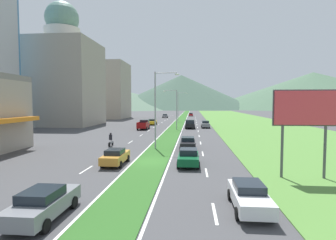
{
  "coord_description": "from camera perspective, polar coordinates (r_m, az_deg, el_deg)",
  "views": [
    {
      "loc": [
        3.93,
        -25.53,
        5.67
      ],
      "look_at": [
        -0.99,
        28.74,
        2.3
      ],
      "focal_mm": 28.94,
      "sensor_mm": 36.0,
      "label": 1
    }
  ],
  "objects": [
    {
      "name": "car_2",
      "position": [
        15.61,
        16.71,
        -15.01
      ],
      "size": [
        1.86,
        4.49,
        1.43
      ],
      "rotation": [
        0.0,
        0.0,
        -1.57
      ],
      "color": "silver",
      "rests_on": "ground_plane"
    },
    {
      "name": "lane_dash_left_5",
      "position": [
        48.07,
        -5.69,
        -3.25
      ],
      "size": [
        0.16,
        2.8,
        0.01
      ],
      "primitive_type": "cube",
      "color": "silver",
      "rests_on": "ground_plane"
    },
    {
      "name": "ground_plane",
      "position": [
        26.45,
        -3.52,
        -8.85
      ],
      "size": [
        600.0,
        600.0,
        0.0
      ],
      "primitive_type": "plane",
      "color": "#424244"
    },
    {
      "name": "lane_dash_left_6",
      "position": [
        56.17,
        -4.1,
        -2.26
      ],
      "size": [
        0.16,
        2.8,
        0.01
      ],
      "primitive_type": "cube",
      "color": "silver",
      "rests_on": "ground_plane"
    },
    {
      "name": "lane_dash_right_2",
      "position": [
        22.82,
        8.11,
        -10.88
      ],
      "size": [
        0.16,
        2.8,
        0.01
      ],
      "primitive_type": "cube",
      "color": "silver",
      "rests_on": "ground_plane"
    },
    {
      "name": "edge_line_median_left",
      "position": [
        85.91,
        1.38,
        -0.25
      ],
      "size": [
        0.16,
        240.0,
        0.01
      ],
      "primitive_type": "cube",
      "color": "silver",
      "rests_on": "ground_plane"
    },
    {
      "name": "pickup_truck_0",
      "position": [
        59.45,
        -5.14,
        -1.0
      ],
      "size": [
        2.18,
        5.4,
        2.0
      ],
      "rotation": [
        0.0,
        0.0,
        1.57
      ],
      "color": "maroon",
      "rests_on": "ground_plane"
    },
    {
      "name": "lane_dash_left_3",
      "position": [
        32.16,
        -11.28,
        -6.68
      ],
      "size": [
        0.16,
        2.8,
        0.01
      ],
      "primitive_type": "cube",
      "color": "silver",
      "rests_on": "ground_plane"
    },
    {
      "name": "street_lamp_near",
      "position": [
        33.38,
        -2.15,
        3.21
      ],
      "size": [
        3.06,
        0.4,
        9.53
      ],
      "color": "#99999E",
      "rests_on": "ground_plane"
    },
    {
      "name": "lane_dash_left_2",
      "position": [
        24.51,
        -16.85,
        -9.98
      ],
      "size": [
        0.16,
        2.8,
        0.01
      ],
      "primitive_type": "cube",
      "color": "silver",
      "rests_on": "ground_plane"
    },
    {
      "name": "lane_dash_right_1",
      "position": [
        14.97,
        9.81,
        -18.76
      ],
      "size": [
        0.16,
        2.8,
        0.01
      ],
      "primitive_type": "cube",
      "color": "silver",
      "rests_on": "ground_plane"
    },
    {
      "name": "car_7",
      "position": [
        25.71,
        -11.01,
        -7.55
      ],
      "size": [
        1.86,
        4.44,
        1.46
      ],
      "rotation": [
        0.0,
        0.0,
        1.57
      ],
      "color": "#C6842D",
      "rests_on": "ground_plane"
    },
    {
      "name": "car_1",
      "position": [
        15.13,
        -24.75,
        -15.66
      ],
      "size": [
        1.95,
        4.59,
        1.52
      ],
      "rotation": [
        0.0,
        0.0,
        1.57
      ],
      "color": "slate",
      "rests_on": "ground_plane"
    },
    {
      "name": "car_0",
      "position": [
        33.22,
        4.21,
        -4.92
      ],
      "size": [
        1.91,
        4.64,
        1.55
      ],
      "rotation": [
        0.0,
        0.0,
        -1.57
      ],
      "color": "black",
      "rests_on": "ground_plane"
    },
    {
      "name": "car_5",
      "position": [
        106.5,
        -0.61,
        0.88
      ],
      "size": [
        2.0,
        4.16,
        1.43
      ],
      "rotation": [
        0.0,
        0.0,
        1.57
      ],
      "color": "slate",
      "rests_on": "ground_plane"
    },
    {
      "name": "billboard_roadside",
      "position": [
        22.49,
        26.85,
        1.42
      ],
      "size": [
        4.61,
        0.28,
        6.7
      ],
      "color": "#4C4C51",
      "rests_on": "ground_plane"
    },
    {
      "name": "lane_dash_left_9",
      "position": [
        80.66,
        -1.26,
        -0.49
      ],
      "size": [
        0.16,
        2.8,
        0.01
      ],
      "primitive_type": "cube",
      "color": "silver",
      "rests_on": "ground_plane"
    },
    {
      "name": "hill_far_right",
      "position": [
        324.6,
        28.2,
        5.49
      ],
      "size": [
        228.73,
        228.73,
        38.25
      ],
      "primitive_type": "cone",
      "color": "#47664C",
      "rests_on": "ground_plane"
    },
    {
      "name": "lane_dash_left_10",
      "position": [
        88.86,
        -0.66,
        -0.12
      ],
      "size": [
        0.16,
        2.8,
        0.01
      ],
      "primitive_type": "cube",
      "color": "silver",
      "rests_on": "ground_plane"
    },
    {
      "name": "car_6",
      "position": [
        119.19,
        4.84,
        1.15
      ],
      "size": [
        1.88,
        4.09,
        1.43
      ],
      "rotation": [
        0.0,
        0.0,
        -1.57
      ],
      "color": "maroon",
      "rests_on": "ground_plane"
    },
    {
      "name": "lane_dash_right_4",
      "position": [
        39.04,
        6.87,
        -4.83
      ],
      "size": [
        0.16,
        2.8,
        0.01
      ],
      "primitive_type": "cube",
      "color": "silver",
      "rests_on": "ground_plane"
    },
    {
      "name": "lane_dash_left_11",
      "position": [
        97.08,
        -0.16,
        0.19
      ],
      "size": [
        0.16,
        2.8,
        0.01
      ],
      "primitive_type": "cube",
      "color": "silver",
      "rests_on": "ground_plane"
    },
    {
      "name": "edge_line_median_right",
      "position": [
        85.75,
        3.71,
        -0.26
      ],
      "size": [
        0.16,
        240.0,
        0.01
      ],
      "primitive_type": "cube",
      "color": "silver",
      "rests_on": "ground_plane"
    },
    {
      "name": "lane_dash_left_8",
      "position": [
        72.47,
        -1.99,
        -0.95
      ],
      "size": [
        0.16,
        2.8,
        0.01
      ],
      "primitive_type": "cube",
      "color": "silver",
      "rests_on": "ground_plane"
    },
    {
      "name": "lane_dash_right_12",
      "position": [
        104.92,
        5.81,
        0.42
      ],
      "size": [
        0.16,
        2.8,
        0.01
      ],
      "primitive_type": "cube",
      "color": "silver",
      "rests_on": "ground_plane"
    },
    {
      "name": "street_lamp_far",
      "position": [
        81.95,
        2.35,
        3.2
      ],
      "size": [
        2.99,
        0.28,
        9.0
      ],
      "color": "#99999E",
      "rests_on": "ground_plane"
    },
    {
      "name": "lane_dash_left_12",
      "position": [
        105.3,
        0.26,
        0.45
      ],
      "size": [
        0.16,
        2.8,
        0.01
      ],
      "primitive_type": "cube",
      "color": "silver",
      "rests_on": "ground_plane"
    },
    {
      "name": "street_lamp_mid",
      "position": [
        57.61,
        1.49,
        2.84
      ],
      "size": [
        2.99,
        0.28,
        8.57
      ],
      "color": "#99999E",
      "rests_on": "ground_plane"
    },
    {
      "name": "lane_dash_right_9",
      "position": [
        80.16,
        6.01,
        -0.54
      ],
      "size": [
        0.16,
        2.8,
        0.01
      ],
      "primitive_type": "cube",
      "color": "silver",
      "rests_on": "ground_plane"
    },
    {
      "name": "lane_dash_right_6",
      "position": [
        55.45,
        6.37,
        -2.35
      ],
      "size": [
        0.16,
        2.8,
        0.01
      ],
      "primitive_type": "cube",
      "color": "silver",
      "rests_on": "ground_plane"
    },
    {
      "name": "lane_dash_left_14",
      "position": [
        121.76,
        0.92,
        0.87
      ],
      "size": [
        0.16,
        2.8,
        0.01
      ],
      "primitive_type": "cube",
      "color": "silver",
      "rests_on": "ground_plane"
    },
    {
      "name": "lane_dash_right_14",
      "position": [
        121.44,
        5.73,
        0.84
      ],
      "size": [
        0.16,
        2.8,
        0.01
      ],
      "primitive_type": "cube",
      "color": "silver",
      "rests_on": "ground_plane"
    },
    {
      "name": "lane_dash_left_7",
      "position": [
        64.31,
        -2.91,
        -1.52
      ],
      "size": [
        0.16,
        2.8,
        0.01
      ],
      "primitive_type": "cube",
      "color": "silver",
      "rests_on": "ground_plane"
    },
    {
      "name": "lane_dash_right_13",
      "position": [
        113.18,
        5.77,
        0.65
      ],
      "size": [
        0.16,
        2.8,
        0.01
      ],
      "primitive_type": "cube",
      "color": "silver",
      "rests_on": "ground_plane"
    },
    {
      "name": "car_4",
      "position": [
        71.4,
        -3.32,
        -0.4
      ],
      "size": [
        2.04,
        4.75,
        1.53
      ],
      "rotation": [
        0.0,
        0.0,
        1.57
      ],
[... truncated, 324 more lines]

